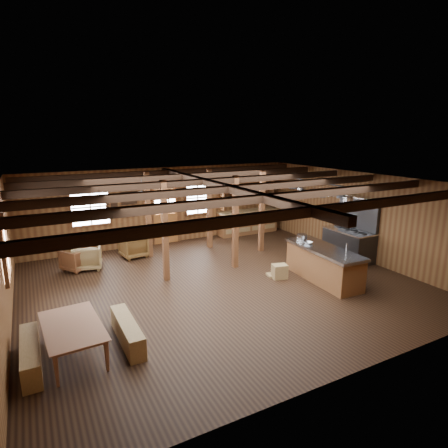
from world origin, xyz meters
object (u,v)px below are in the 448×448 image
(kitchen_island, at_px, (323,264))
(commercial_range, at_px, (350,240))
(armchair_c, at_px, (87,257))
(armchair_b, at_px, (133,246))
(dining_table, at_px, (76,340))
(armchair_a, at_px, (77,259))

(kitchen_island, distance_m, commercial_range, 2.23)
(commercial_range, relative_size, armchair_c, 2.52)
(armchair_b, bearing_deg, kitchen_island, 124.91)
(armchair_b, xyz_separation_m, armchair_c, (-1.51, -0.44, 0.01))
(kitchen_island, height_order, armchair_c, kitchen_island)
(commercial_range, bearing_deg, dining_table, -169.37)
(kitchen_island, height_order, commercial_range, commercial_range)
(armchair_a, bearing_deg, armchair_c, 140.21)
(kitchen_island, xyz_separation_m, armchair_a, (-5.96, 4.04, -0.14))
(commercial_range, bearing_deg, armchair_b, 150.52)
(dining_table, distance_m, armchair_c, 4.72)
(armchair_c, bearing_deg, kitchen_island, 157.05)
(dining_table, bearing_deg, armchair_c, -14.20)
(armchair_c, bearing_deg, armchair_b, -151.39)
(commercial_range, xyz_separation_m, dining_table, (-8.55, -1.60, -0.35))
(armchair_b, bearing_deg, armchair_c, 8.13)
(commercial_range, xyz_separation_m, armchair_b, (-6.15, 3.48, -0.30))
(kitchen_island, relative_size, armchair_b, 3.21)
(commercial_range, bearing_deg, kitchen_island, -154.19)
(kitchen_island, bearing_deg, armchair_c, 147.91)
(commercial_range, height_order, armchair_c, commercial_range)
(armchair_b, distance_m, armchair_c, 1.57)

